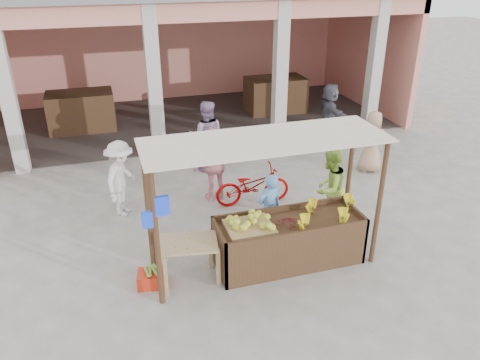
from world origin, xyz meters
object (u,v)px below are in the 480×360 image
object	(u,v)px
vendor_blue	(269,206)
motorcycle	(253,185)
side_table	(188,249)
vendor_green	(329,186)
red_crate	(153,279)
fruit_stall	(288,242)

from	to	relation	value
vendor_blue	motorcycle	world-z (taller)	vendor_blue
vendor_blue	side_table	bearing A→B (deg)	11.43
vendor_green	motorcycle	size ratio (longest dim) A/B	1.00
red_crate	motorcycle	size ratio (longest dim) A/B	0.28
red_crate	vendor_green	world-z (taller)	vendor_green
vendor_green	motorcycle	world-z (taller)	vendor_green
motorcycle	side_table	bearing A→B (deg)	143.36
side_table	red_crate	size ratio (longest dim) A/B	2.16
side_table	fruit_stall	bearing A→B (deg)	10.98
fruit_stall	motorcycle	bearing A→B (deg)	87.92
vendor_blue	vendor_green	world-z (taller)	vendor_green
vendor_blue	motorcycle	size ratio (longest dim) A/B	0.87
side_table	red_crate	bearing A→B (deg)	-177.59
red_crate	motorcycle	world-z (taller)	motorcycle
side_table	vendor_blue	bearing A→B (deg)	34.34
red_crate	vendor_blue	xyz separation A→B (m)	(2.33, 0.72, 0.63)
fruit_stall	vendor_blue	world-z (taller)	vendor_blue
fruit_stall	red_crate	bearing A→B (deg)	179.28
red_crate	vendor_green	xyz separation A→B (m)	(3.69, 0.94, 0.75)
fruit_stall	motorcycle	xyz separation A→B (m)	(0.08, 2.27, 0.06)
fruit_stall	side_table	distance (m)	1.83
fruit_stall	vendor_blue	xyz separation A→B (m)	(-0.10, 0.75, 0.36)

